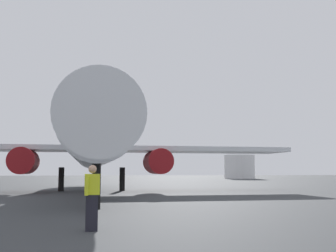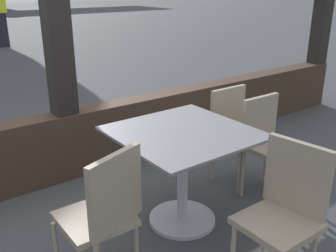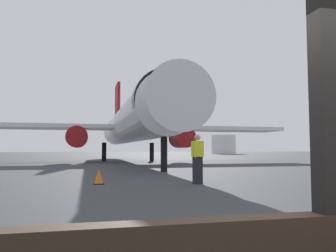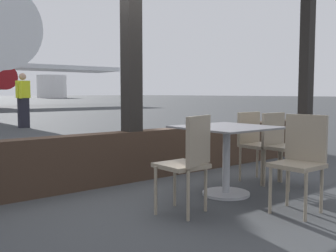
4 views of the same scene
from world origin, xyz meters
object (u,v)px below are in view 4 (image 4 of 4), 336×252
at_px(cafe_chair_aisle_left, 189,157).
at_px(ground_crew_worker, 23,100).
at_px(fuel_storage_tank, 52,87).
at_px(dining_table, 226,150).
at_px(cafe_chair_window_right, 280,142).
at_px(cafe_chair_window_left, 301,155).
at_px(cafe_chair_aisle_right, 255,140).

distance_m(cafe_chair_aisle_left, ground_crew_worker, 10.34).
bearing_deg(fuel_storage_tank, ground_crew_worker, -113.66).
relative_size(dining_table, cafe_chair_aisle_left, 1.03).
bearing_deg(cafe_chair_window_right, ground_crew_worker, 87.50).
bearing_deg(cafe_chair_aisle_left, ground_crew_worker, 78.57).
bearing_deg(fuel_storage_tank, cafe_chair_window_left, -111.57).
distance_m(cafe_chair_aisle_right, fuel_storage_tank, 87.21).
height_order(cafe_chair_aisle_right, fuel_storage_tank, fuel_storage_tank).
relative_size(dining_table, cafe_chair_aisle_right, 1.08).
bearing_deg(ground_crew_worker, cafe_chair_window_right, -92.50).
xyz_separation_m(cafe_chair_window_right, cafe_chair_aisle_left, (-1.61, -0.16, 0.00)).
relative_size(dining_table, fuel_storage_tank, 0.15).
bearing_deg(cafe_chair_window_right, dining_table, 172.36).
bearing_deg(cafe_chair_aisle_right, dining_table, -161.95).
bearing_deg(ground_crew_worker, cafe_chair_aisle_left, -101.43).
xyz_separation_m(cafe_chair_window_right, cafe_chair_aisle_right, (-0.00, 0.38, -0.01)).
height_order(dining_table, ground_crew_worker, ground_crew_worker).
bearing_deg(fuel_storage_tank, dining_table, -111.82).
bearing_deg(cafe_chair_window_right, fuel_storage_tank, 68.70).
height_order(cafe_chair_window_left, cafe_chair_aisle_right, cafe_chair_window_left).
distance_m(cafe_chair_window_left, ground_crew_worker, 10.79).
height_order(cafe_chair_window_left, cafe_chair_aisle_left, cafe_chair_aisle_left).
height_order(cafe_chair_window_left, cafe_chair_window_right, cafe_chair_window_left).
xyz_separation_m(dining_table, cafe_chair_window_left, (0.08, -0.86, 0.05)).
bearing_deg(cafe_chair_aisle_left, dining_table, 18.69).
xyz_separation_m(ground_crew_worker, fuel_storage_tank, (31.36, 71.59, 1.58)).
xyz_separation_m(cafe_chair_window_left, cafe_chair_aisle_right, (0.74, 1.13, -0.01)).
xyz_separation_m(dining_table, cafe_chair_aisle_left, (-0.79, -0.27, 0.05)).
height_order(cafe_chair_window_left, ground_crew_worker, ground_crew_worker).
relative_size(ground_crew_worker, fuel_storage_tank, 0.27).
xyz_separation_m(cafe_chair_window_left, cafe_chair_window_right, (0.74, 0.75, -0.00)).
bearing_deg(dining_table, fuel_storage_tank, 68.18).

